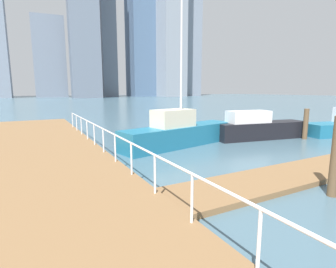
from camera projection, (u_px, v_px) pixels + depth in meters
ground_plane at (130, 136)px, 17.83m from camera, size 300.00×300.00×0.00m
floating_dock at (300, 173)px, 9.65m from camera, size 12.42×2.00×0.18m
boardwalk_railing at (142, 155)px, 7.62m from camera, size 0.06×26.73×1.08m
dock_piling_0 at (306, 124)px, 16.72m from camera, size 0.30×0.30×1.96m
dock_piling_1 at (336, 157)px, 7.61m from camera, size 0.27×0.27×2.40m
moored_boat_0 at (259, 128)px, 16.87m from camera, size 6.39×2.50×1.83m
moored_boat_1 at (179, 132)px, 14.74m from camera, size 7.65×3.21×8.18m
skyline_tower_2 at (50, 58)px, 113.08m from camera, size 13.57×9.70×33.89m
skyline_tower_3 at (82, 0)px, 101.79m from camera, size 12.17×12.54×75.88m
skyline_tower_4 at (105, 13)px, 119.32m from camera, size 7.02×13.32×76.28m
skyline_tower_5 at (140, 14)px, 126.91m from camera, size 12.00×13.01×79.05m
skyline_tower_6 at (170, 11)px, 124.60m from camera, size 13.16×13.91×80.56m
skyline_tower_7 at (187, 25)px, 139.58m from camera, size 13.27×11.25×75.17m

